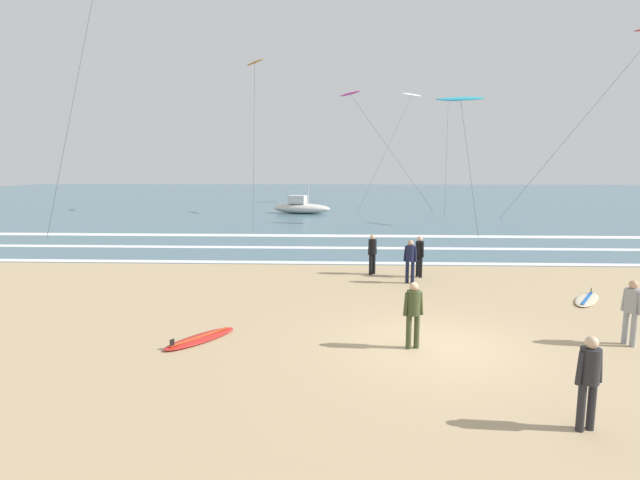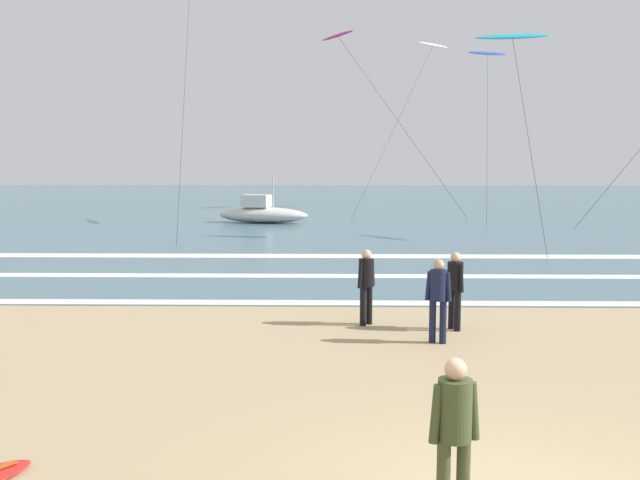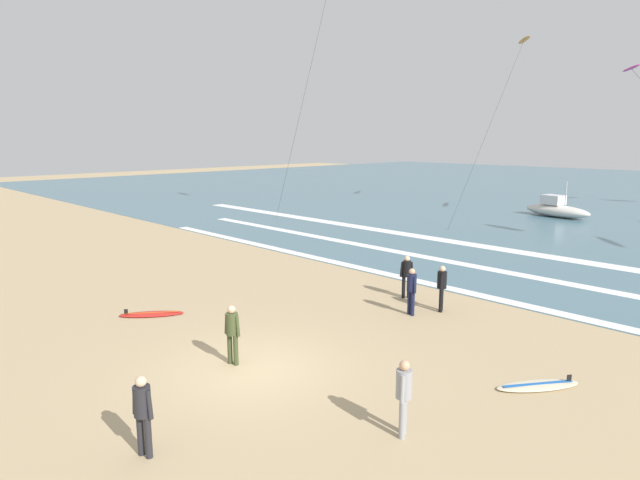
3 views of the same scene
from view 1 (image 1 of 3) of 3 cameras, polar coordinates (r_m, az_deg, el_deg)
ground_plane at (r=12.56m, az=12.98°, el=-11.69°), size 160.00×160.00×0.00m
ocean_surface at (r=66.48m, az=4.29°, el=4.84°), size 140.00×90.00×0.01m
wave_foam_shoreline at (r=22.14m, az=4.13°, el=-2.62°), size 38.71×0.60×0.01m
wave_foam_mid_break at (r=26.38m, az=10.87°, el=-0.94°), size 48.10×0.72×0.01m
wave_foam_outer_break at (r=30.50m, az=3.33°, el=0.48°), size 55.87×1.09×0.01m
surfer_foreground_main at (r=19.60m, az=11.27°, el=-1.42°), size 0.32×0.49×1.60m
surfer_right_near at (r=9.39m, az=28.33°, el=-13.35°), size 0.51×0.32×1.60m
surfer_mid_group at (r=18.51m, az=10.25°, el=-1.97°), size 0.51×0.32×1.60m
surfer_left_near at (r=14.11m, az=31.97°, el=-6.47°), size 0.32×0.49×1.60m
surfer_left_far at (r=12.01m, az=10.59°, el=-7.75°), size 0.51×0.32×1.60m
surfer_background_far at (r=19.80m, az=6.00°, el=-1.20°), size 0.42×0.43×1.60m
surfboard_near_water at (r=18.21m, az=28.14°, el=-5.98°), size 1.67×2.08×0.25m
surfboard_left_pile at (r=12.96m, az=-13.49°, el=-10.84°), size 1.72×2.05×0.25m
kite_orange_low_near at (r=47.21m, az=-7.46°, el=19.33°), size 2.95×13.91×13.51m
kite_magenta_high_left at (r=44.22m, az=3.49°, el=16.24°), size 9.15×5.38×10.50m
kite_cyan_high_right at (r=37.23m, az=15.74°, el=15.19°), size 3.29×6.87×9.06m
kite_white_far_right at (r=57.67m, az=10.41°, el=15.91°), size 7.64×12.07×12.12m
kite_blue_distant_high at (r=59.49m, az=14.41°, el=15.14°), size 4.86×16.53×11.70m
offshore_boat at (r=44.59m, az=-2.16°, el=3.74°), size 5.44×2.75×2.70m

